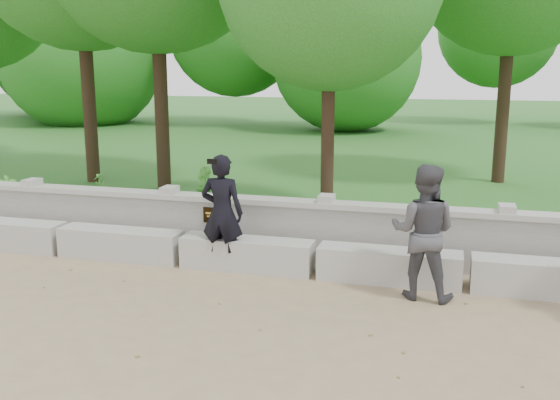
{
  "coord_description": "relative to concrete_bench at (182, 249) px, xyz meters",
  "views": [
    {
      "loc": [
        3.69,
        -6.18,
        2.84
      ],
      "look_at": [
        1.47,
        1.95,
        1.03
      ],
      "focal_mm": 40.0,
      "sensor_mm": 36.0,
      "label": 1
    }
  ],
  "objects": [
    {
      "name": "ground",
      "position": [
        -0.0,
        -1.9,
        -0.22
      ],
      "size": [
        80.0,
        80.0,
        0.0
      ],
      "primitive_type": "plane",
      "color": "#99835E",
      "rests_on": "ground"
    },
    {
      "name": "lawn",
      "position": [
        -0.0,
        12.1,
        -0.1
      ],
      "size": [
        40.0,
        22.0,
        0.25
      ],
      "primitive_type": "cube",
      "color": "#255A21",
      "rests_on": "ground"
    },
    {
      "name": "concrete_bench",
      "position": [
        0.0,
        0.0,
        0.0
      ],
      "size": [
        11.9,
        0.45,
        0.45
      ],
      "color": "#B6B4AC",
      "rests_on": "ground"
    },
    {
      "name": "parapet_wall",
      "position": [
        0.0,
        0.7,
        0.24
      ],
      "size": [
        12.5,
        0.35,
        0.9
      ],
      "color": "#ABA9A2",
      "rests_on": "ground"
    },
    {
      "name": "man_main",
      "position": [
        0.67,
        -0.1,
        0.61
      ],
      "size": [
        0.61,
        0.55,
        1.66
      ],
      "color": "black",
      "rests_on": "ground"
    },
    {
      "name": "visitor_left",
      "position": [
        3.44,
        -0.46,
        0.62
      ],
      "size": [
        0.89,
        0.73,
        1.69
      ],
      "color": "#444348",
      "rests_on": "ground"
    },
    {
      "name": "shrub_a",
      "position": [
        -4.05,
        1.4,
        0.35
      ],
      "size": [
        0.36,
        0.41,
        0.65
      ],
      "primitive_type": "imported",
      "rotation": [
        0.0,
        0.0,
        1.09
      ],
      "color": "#469231",
      "rests_on": "lawn"
    },
    {
      "name": "shrub_b",
      "position": [
        -0.9,
        3.05,
        0.37
      ],
      "size": [
        0.47,
        0.48,
        0.69
      ],
      "primitive_type": "imported",
      "rotation": [
        0.0,
        0.0,
        2.22
      ],
      "color": "#469231",
      "rests_on": "lawn"
    },
    {
      "name": "shrub_d",
      "position": [
        -3.04,
        2.83,
        0.29
      ],
      "size": [
        0.36,
        0.38,
        0.53
      ],
      "primitive_type": "imported",
      "rotation": [
        0.0,
        0.0,
        5.14
      ],
      "color": "#469231",
      "rests_on": "lawn"
    }
  ]
}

